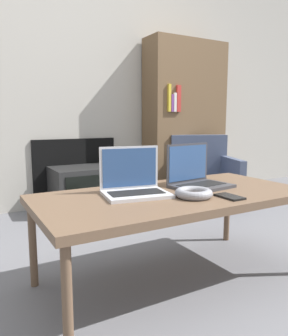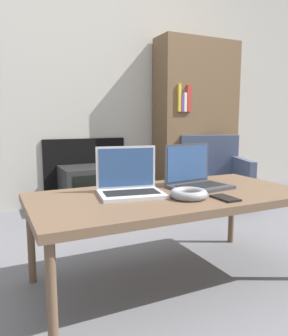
# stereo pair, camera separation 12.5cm
# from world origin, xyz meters

# --- Properties ---
(ground_plane) EXTENTS (14.00, 14.00, 0.00)m
(ground_plane) POSITION_xyz_m (0.00, 0.00, 0.00)
(ground_plane) COLOR slate
(wall_back) EXTENTS (7.00, 0.08, 2.60)m
(wall_back) POSITION_xyz_m (0.00, 2.01, 1.29)
(wall_back) COLOR #ADA89E
(wall_back) RESTS_ON ground_plane
(table) EXTENTS (1.31, 0.64, 0.44)m
(table) POSITION_xyz_m (0.00, 0.32, 0.41)
(table) COLOR brown
(table) RESTS_ON ground_plane
(laptop_left) EXTENTS (0.33, 0.26, 0.22)m
(laptop_left) POSITION_xyz_m (-0.19, 0.39, 0.49)
(laptop_left) COLOR silver
(laptop_left) RESTS_ON table
(laptop_right) EXTENTS (0.32, 0.25, 0.22)m
(laptop_right) POSITION_xyz_m (0.19, 0.39, 0.49)
(laptop_right) COLOR #38383D
(laptop_right) RESTS_ON table
(headphones) EXTENTS (0.17, 0.17, 0.04)m
(headphones) POSITION_xyz_m (0.02, 0.20, 0.46)
(headphones) COLOR gray
(headphones) RESTS_ON table
(phone) EXTENTS (0.07, 0.13, 0.01)m
(phone) POSITION_xyz_m (0.16, 0.12, 0.45)
(phone) COLOR black
(phone) RESTS_ON table
(tv) EXTENTS (0.54, 0.42, 0.38)m
(tv) POSITION_xyz_m (0.04, 1.75, 0.19)
(tv) COLOR black
(tv) RESTS_ON ground_plane
(armchair) EXTENTS (0.73, 0.74, 0.64)m
(armchair) POSITION_xyz_m (1.10, 1.44, 0.32)
(armchair) COLOR #47516B
(armchair) RESTS_ON ground_plane
(bookshelf) EXTENTS (0.85, 0.32, 1.57)m
(bookshelf) POSITION_xyz_m (1.16, 1.81, 0.79)
(bookshelf) COLOR brown
(bookshelf) RESTS_ON ground_plane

